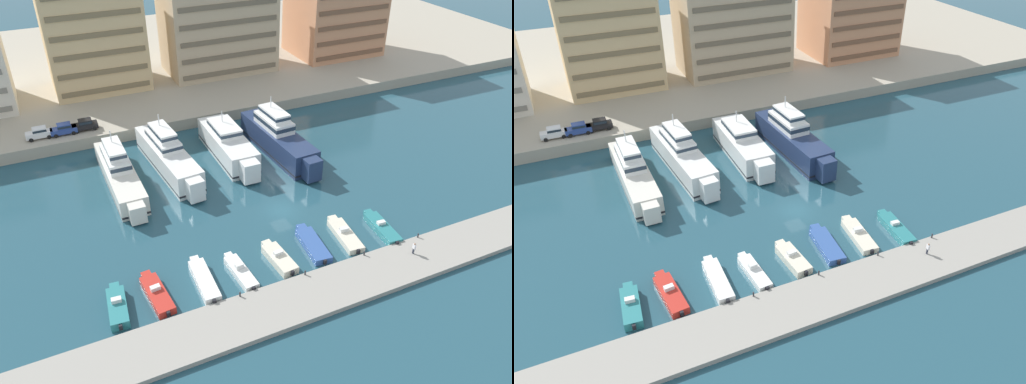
% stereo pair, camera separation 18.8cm
% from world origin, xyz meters
% --- Properties ---
extents(ground_plane, '(400.00, 400.00, 0.00)m').
position_xyz_m(ground_plane, '(0.00, 0.00, 0.00)').
color(ground_plane, '#234C5B').
extents(quay_promenade, '(180.00, 70.00, 1.96)m').
position_xyz_m(quay_promenade, '(0.00, 63.18, 0.98)').
color(quay_promenade, '#ADA38E').
rests_on(quay_promenade, ground).
extents(pier_dock, '(120.00, 6.17, 0.59)m').
position_xyz_m(pier_dock, '(0.00, -15.48, 0.30)').
color(pier_dock, '#9E998E').
rests_on(pier_dock, ground).
extents(yacht_ivory_far_left, '(4.05, 20.53, 7.62)m').
position_xyz_m(yacht_ivory_far_left, '(-18.11, 15.20, 2.09)').
color(yacht_ivory_far_left, silver).
rests_on(yacht_ivory_far_left, ground).
extents(yacht_white_left, '(5.64, 20.83, 8.02)m').
position_xyz_m(yacht_white_left, '(-10.55, 16.61, 2.31)').
color(yacht_white_left, white).
rests_on(yacht_white_left, ground).
extents(yacht_white_mid_left, '(4.69, 18.18, 6.77)m').
position_xyz_m(yacht_white_mid_left, '(-0.96, 16.50, 2.07)').
color(yacht_white_mid_left, white).
rests_on(yacht_white_mid_left, ground).
extents(yacht_navy_center_left, '(5.30, 20.63, 8.58)m').
position_xyz_m(yacht_navy_center_left, '(6.66, 14.42, 2.53)').
color(yacht_navy_center_left, navy).
rests_on(yacht_navy_center_left, ground).
extents(motorboat_teal_far_left, '(2.39, 6.48, 1.54)m').
position_xyz_m(motorboat_teal_far_left, '(-23.55, -8.67, 0.56)').
color(motorboat_teal_far_left, teal).
rests_on(motorboat_teal_far_left, ground).
extents(motorboat_red_left, '(2.47, 7.20, 1.38)m').
position_xyz_m(motorboat_red_left, '(-19.37, -8.52, 0.48)').
color(motorboat_red_left, red).
rests_on(motorboat_red_left, ground).
extents(motorboat_white_mid_left, '(2.01, 7.65, 1.03)m').
position_xyz_m(motorboat_white_mid_left, '(-14.10, -8.71, 0.52)').
color(motorboat_white_mid_left, white).
rests_on(motorboat_white_mid_left, ground).
extents(motorboat_white_center_left, '(2.00, 6.74, 1.44)m').
position_xyz_m(motorboat_white_center_left, '(-9.92, -9.10, 0.46)').
color(motorboat_white_center_left, white).
rests_on(motorboat_white_center_left, ground).
extents(motorboat_cream_center, '(2.35, 6.43, 1.44)m').
position_xyz_m(motorboat_cream_center, '(-4.98, -8.91, 0.51)').
color(motorboat_cream_center, beige).
rests_on(motorboat_cream_center, ground).
extents(motorboat_blue_center_right, '(2.79, 7.49, 0.86)m').
position_xyz_m(motorboat_blue_center_right, '(-0.10, -8.25, 0.41)').
color(motorboat_blue_center_right, '#33569E').
rests_on(motorboat_blue_center_right, ground).
extents(motorboat_cream_mid_right, '(2.71, 7.51, 1.29)m').
position_xyz_m(motorboat_cream_mid_right, '(4.47, -8.27, 0.40)').
color(motorboat_cream_mid_right, beige).
rests_on(motorboat_cream_mid_right, ground).
extents(motorboat_teal_right, '(2.39, 7.31, 1.29)m').
position_xyz_m(motorboat_teal_right, '(9.41, -9.13, 0.47)').
color(motorboat_teal_right, teal).
rests_on(motorboat_teal_right, ground).
extents(car_white_far_left, '(4.11, 1.94, 1.80)m').
position_xyz_m(car_white_far_left, '(-27.31, 31.28, 2.94)').
color(car_white_far_left, white).
rests_on(car_white_far_left, quay_promenade).
extents(car_blue_left, '(4.12, 1.96, 1.80)m').
position_xyz_m(car_blue_left, '(-23.59, 31.10, 2.94)').
color(car_blue_left, '#28428E').
rests_on(car_blue_left, quay_promenade).
extents(car_black_mid_left, '(4.12, 1.95, 1.80)m').
position_xyz_m(car_black_mid_left, '(-20.26, 31.30, 2.94)').
color(car_black_mid_left, black).
rests_on(car_black_mid_left, quay_promenade).
extents(apartment_block_left, '(17.77, 13.41, 22.43)m').
position_xyz_m(apartment_block_left, '(-14.31, 49.69, 12.24)').
color(apartment_block_left, '#E0BC84').
rests_on(apartment_block_left, quay_promenade).
extents(apartment_block_mid_left, '(22.07, 13.40, 21.56)m').
position_xyz_m(apartment_block_mid_left, '(10.14, 48.93, 11.79)').
color(apartment_block_mid_left, '#C6AD89').
rests_on(apartment_block_mid_left, quay_promenade).
extents(apartment_block_center_left, '(18.88, 15.12, 21.20)m').
position_xyz_m(apartment_block_center_left, '(37.81, 48.61, 11.61)').
color(apartment_block_center_left, tan).
rests_on(apartment_block_center_left, quay_promenade).
extents(pedestrian_near_edge, '(0.25, 0.59, 1.54)m').
position_xyz_m(pedestrian_near_edge, '(9.64, -14.79, 1.51)').
color(pedestrian_near_edge, '#282D3D').
rests_on(pedestrian_near_edge, pier_dock).
extents(bollard_west, '(0.20, 0.20, 0.61)m').
position_xyz_m(bollard_west, '(-11.47, -12.64, 0.92)').
color(bollard_west, '#2D2D33').
rests_on(bollard_west, pier_dock).
extents(bollard_west_mid, '(0.20, 0.20, 0.61)m').
position_xyz_m(bollard_west_mid, '(-3.60, -12.64, 0.92)').
color(bollard_west_mid, '#2D2D33').
rests_on(bollard_west_mid, pier_dock).
extents(bollard_east_mid, '(0.20, 0.20, 0.61)m').
position_xyz_m(bollard_east_mid, '(4.27, -12.64, 0.92)').
color(bollard_east_mid, '#2D2D33').
rests_on(bollard_east_mid, pier_dock).
extents(bollard_east, '(0.20, 0.20, 0.61)m').
position_xyz_m(bollard_east, '(12.15, -12.64, 0.92)').
color(bollard_east, '#2D2D33').
rests_on(bollard_east, pier_dock).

